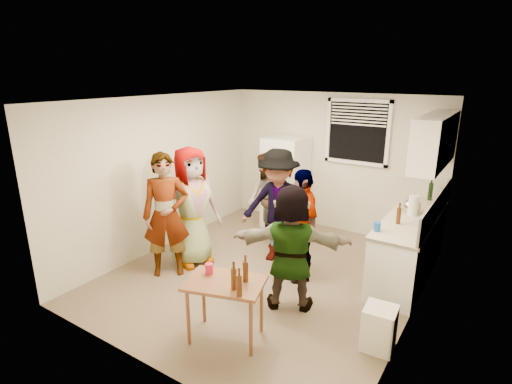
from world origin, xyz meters
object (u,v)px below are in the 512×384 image
Objects in this scene: guest_back_left at (267,243)px; guest_orange at (289,305)px; beer_bottle_table at (234,289)px; red_cup at (209,274)px; kettle at (411,213)px; blue_cup at (377,231)px; wine_bottle at (429,200)px; guest_back_right at (277,259)px; guest_grey at (194,262)px; guest_black at (300,277)px; guest_stripe at (170,272)px; beer_bottle_counter at (398,224)px; trash_bin at (379,327)px; serving_table at (226,337)px; refrigerator at (285,182)px.

guest_back_left is 0.99× the size of guest_orange.
beer_bottle_table is 0.15× the size of guest_orange.
red_cup is (-0.42, 0.11, 0.00)m from beer_bottle_table.
kettle reaches higher than blue_cup.
guest_back_right is (-1.87, -1.54, -0.90)m from wine_bottle.
blue_cup is 0.07× the size of guest_back_left.
guest_black is (1.60, 0.48, 0.00)m from guest_grey.
guest_orange is (1.89, 0.20, 0.00)m from guest_stripe.
kettle is 1.21× the size of beer_bottle_counter.
guest_stripe is (-3.07, -0.00, -0.25)m from trash_bin.
red_cup reaches higher than guest_back_right.
serving_table reaches higher than guest_grey.
blue_cup is (-0.21, -0.95, 0.00)m from kettle.
guest_stripe is 1.66m from guest_back_right.
guest_grey is at bearing -153.55° from guest_back_right.
guest_back_right is at bearing 104.10° from serving_table.
refrigerator reaches higher than kettle.
guest_stripe is (-1.35, 0.70, -0.70)m from red_cup.
guest_black is (1.67, 0.94, 0.00)m from guest_stripe.
beer_bottle_counter is 3.07m from guest_grey.
beer_bottle_table is at bearing -115.68° from blue_cup.
blue_cup is at bearing -157.27° from guest_orange.
refrigerator is 0.93× the size of guest_grey.
beer_bottle_table is at bearing -121.31° from kettle.
wine_bottle is 2.85m from trash_bin.
beer_bottle_counter is 0.46× the size of trash_bin.
guest_black is (-0.11, 1.75, -0.70)m from beer_bottle_table.
kettle reaches higher than serving_table.
refrigerator reaches higher than guest_grey.
blue_cup reaches higher than trash_bin.
guest_back_left is (-2.02, 0.62, -0.90)m from blue_cup.
guest_back_right is at bearing 6.14° from guest_stripe.
red_cup is (-1.48, -2.15, -0.20)m from beer_bottle_counter.
guest_black is at bearing -12.63° from guest_stripe.
kettle is 0.15× the size of guest_back_right.
guest_stripe is (-2.88, -1.99, -0.90)m from kettle.
blue_cup is at bearing 15.28° from guest_back_left.
beer_bottle_table is at bearing -66.58° from guest_stripe.
refrigerator is 1.73m from guest_back_right.
guest_back_right is 1.10× the size of guest_black.
blue_cup is at bearing -112.34° from kettle.
guest_grey is (-2.60, -0.59, -0.90)m from blue_cup.
beer_bottle_counter is 0.14× the size of guest_orange.
refrigerator reaches higher than trash_bin.
refrigerator is 2.48m from kettle.
beer_bottle_counter is at bearing 68.00° from guest_black.
refrigerator reaches higher than guest_black.
guest_grey is 1.13× the size of guest_black.
kettle reaches higher than red_cup.
trash_bin is 1.60m from beer_bottle_table.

